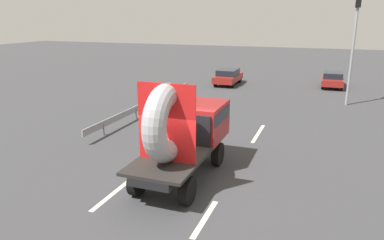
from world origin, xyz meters
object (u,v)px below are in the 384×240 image
flatbed_truck (185,128)px  traffic_light (355,35)px  oncoming_car (333,79)px  distant_sedan (228,76)px

flatbed_truck → traffic_light: traffic_light is taller
flatbed_truck → oncoming_car: 20.35m
flatbed_truck → traffic_light: 14.90m
distant_sedan → oncoming_car: 8.39m
oncoming_car → flatbed_truck: bearing=-104.2°
distant_sedan → flatbed_truck: bearing=-79.8°
distant_sedan → traffic_light: traffic_light is taller
traffic_light → oncoming_car: bearing=97.8°
flatbed_truck → oncoming_car: size_ratio=1.37×
distant_sedan → oncoming_car: size_ratio=1.05×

